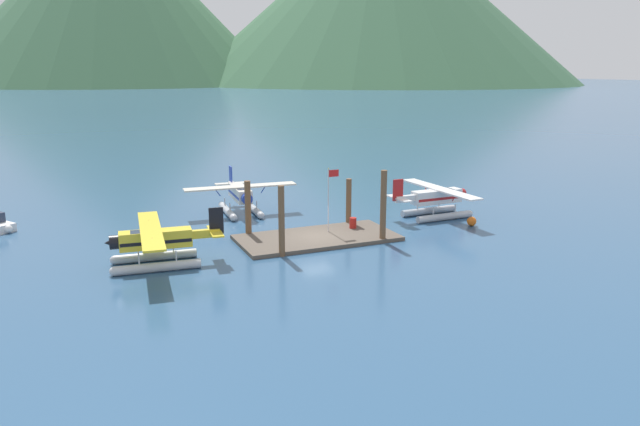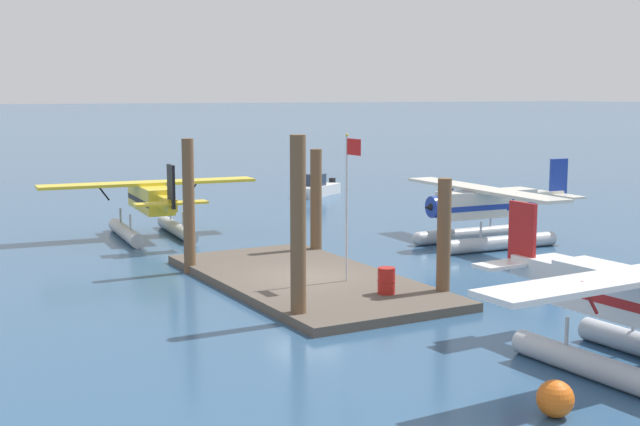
{
  "view_description": "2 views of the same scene",
  "coord_description": "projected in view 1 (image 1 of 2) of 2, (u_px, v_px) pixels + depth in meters",
  "views": [
    {
      "loc": [
        -17.92,
        -42.28,
        13.27
      ],
      "look_at": [
        0.29,
        0.07,
        2.13
      ],
      "focal_mm": 33.72,
      "sensor_mm": 36.0,
      "label": 1
    },
    {
      "loc": [
        26.78,
        -14.23,
        6.87
      ],
      "look_at": [
        -0.15,
        0.68,
        2.56
      ],
      "focal_mm": 47.76,
      "sensor_mm": 36.0,
      "label": 2
    }
  ],
  "objects": [
    {
      "name": "piling_near_right",
      "position": [
        383.0,
        207.0,
        46.45
      ],
      "size": [
        0.48,
        0.48,
        5.69
      ],
      "primitive_type": "cylinder",
      "color": "brown",
      "rests_on": "ground"
    },
    {
      "name": "piling_near_left",
      "position": [
        282.0,
        221.0,
        42.96
      ],
      "size": [
        0.45,
        0.45,
        5.2
      ],
      "primitive_type": "cylinder",
      "color": "brown",
      "rests_on": "ground"
    },
    {
      "name": "flagpole",
      "position": [
        330.0,
        192.0,
        48.29
      ],
      "size": [
        0.95,
        0.1,
        5.23
      ],
      "color": "silver",
      "rests_on": "dock_platform"
    },
    {
      "name": "seaplane_cream_bow_left",
      "position": [
        240.0,
        197.0,
        55.96
      ],
      "size": [
        10.46,
        7.98,
        3.84
      ],
      "color": "#B7BABF",
      "rests_on": "ground"
    },
    {
      "name": "piling_far_left",
      "position": [
        248.0,
        209.0,
        48.09
      ],
      "size": [
        0.49,
        0.49,
        4.57
      ],
      "primitive_type": "cylinder",
      "color": "brown",
      "rests_on": "ground"
    },
    {
      "name": "seaplane_white_stbd_fwd",
      "position": [
        437.0,
        200.0,
        54.54
      ],
      "size": [
        7.98,
        10.44,
        3.84
      ],
      "color": "#B7BABF",
      "rests_on": "ground"
    },
    {
      "name": "ground_plane",
      "position": [
        317.0,
        240.0,
        47.75
      ],
      "size": [
        1200.0,
        1200.0,
        0.0
      ],
      "primitive_type": "plane",
      "color": "#2D5175"
    },
    {
      "name": "mooring_buoy",
      "position": [
        472.0,
        221.0,
        51.79
      ],
      "size": [
        0.81,
        0.81,
        0.81
      ],
      "primitive_type": "sphere",
      "color": "orange",
      "rests_on": "ground"
    },
    {
      "name": "piling_far_right",
      "position": [
        349.0,
        202.0,
        51.57
      ],
      "size": [
        0.47,
        0.47,
        4.1
      ],
      "primitive_type": "cylinder",
      "color": "brown",
      "rests_on": "ground"
    },
    {
      "name": "fuel_drum",
      "position": [
        353.0,
        223.0,
        49.95
      ],
      "size": [
        0.62,
        0.62,
        0.88
      ],
      "color": "#AD1E19",
      "rests_on": "dock_platform"
    },
    {
      "name": "seaplane_yellow_port_aft",
      "position": [
        156.0,
        244.0,
        40.98
      ],
      "size": [
        7.96,
        10.48,
        3.84
      ],
      "color": "#B7BABF",
      "rests_on": "ground"
    },
    {
      "name": "dock_platform",
      "position": [
        317.0,
        238.0,
        47.71
      ],
      "size": [
        12.53,
        6.13,
        0.3
      ],
      "primitive_type": "cube",
      "color": "brown",
      "rests_on": "ground"
    }
  ]
}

